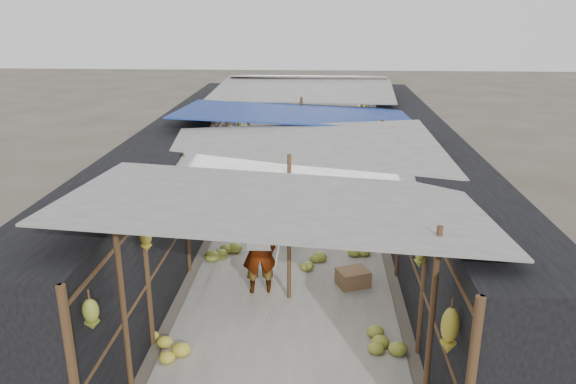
% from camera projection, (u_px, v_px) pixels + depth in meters
% --- Properties ---
extents(aisle_slab, '(3.60, 16.00, 0.02)m').
position_uv_depth(aisle_slab, '(297.00, 224.00, 13.14)').
color(aisle_slab, '#9E998E').
rests_on(aisle_slab, ground).
extents(stall_left, '(1.40, 15.00, 2.30)m').
position_uv_depth(stall_left, '(180.00, 176.00, 12.92)').
color(stall_left, black).
rests_on(stall_left, ground).
extents(stall_right, '(1.40, 15.00, 2.30)m').
position_uv_depth(stall_right, '(417.00, 180.00, 12.64)').
color(stall_right, black).
rests_on(stall_right, ground).
extents(crate_near, '(0.49, 0.42, 0.26)m').
position_uv_depth(crate_near, '(331.00, 231.00, 12.44)').
color(crate_near, '#91674A').
rests_on(crate_near, ground).
extents(crate_mid, '(0.66, 0.60, 0.32)m').
position_uv_depth(crate_mid, '(353.00, 278.00, 10.20)').
color(crate_mid, '#91674A').
rests_on(crate_mid, ground).
extents(crate_back, '(0.48, 0.41, 0.28)m').
position_uv_depth(crate_back, '(303.00, 173.00, 16.67)').
color(crate_back, '#91674A').
rests_on(crate_back, ground).
extents(black_basin, '(0.64, 0.64, 0.19)m').
position_uv_depth(black_basin, '(332.00, 182.00, 16.00)').
color(black_basin, black).
rests_on(black_basin, ground).
extents(vendor_elderly, '(0.67, 0.50, 1.66)m').
position_uv_depth(vendor_elderly, '(259.00, 250.00, 9.77)').
color(vendor_elderly, silver).
rests_on(vendor_elderly, ground).
extents(shopper_blue, '(0.89, 0.70, 1.83)m').
position_uv_depth(shopper_blue, '(291.00, 206.00, 11.67)').
color(shopper_blue, navy).
rests_on(shopper_blue, ground).
extents(vendor_seated, '(0.57, 0.74, 1.02)m').
position_uv_depth(vendor_seated, '(372.00, 210.00, 12.62)').
color(vendor_seated, '#544C49').
rests_on(vendor_seated, ground).
extents(market_canopy, '(5.62, 15.20, 2.77)m').
position_uv_depth(market_canopy, '(299.00, 120.00, 12.70)').
color(market_canopy, brown).
rests_on(market_canopy, ground).
extents(hanging_bananas, '(3.95, 14.22, 0.88)m').
position_uv_depth(hanging_bananas, '(305.00, 157.00, 12.47)').
color(hanging_bananas, olive).
rests_on(hanging_bananas, ground).
extents(floor_bananas, '(3.83, 9.75, 0.34)m').
position_uv_depth(floor_bananas, '(285.00, 226.00, 12.66)').
color(floor_bananas, gold).
rests_on(floor_bananas, ground).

